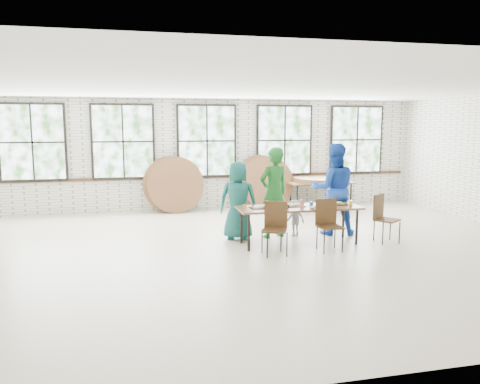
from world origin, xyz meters
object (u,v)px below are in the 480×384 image
at_px(dining_table, 299,209).
at_px(chair_near_left, 275,223).
at_px(storage_table, 321,184).
at_px(chair_near_right, 328,220).

distance_m(dining_table, chair_near_left, 0.87).
bearing_deg(chair_near_left, storage_table, 81.89).
relative_size(dining_table, storage_table, 1.31).
distance_m(chair_near_left, storage_table, 4.89).
bearing_deg(chair_near_left, dining_table, 64.36).
bearing_deg(storage_table, chair_near_right, -113.77).
bearing_deg(chair_near_right, chair_near_left, -178.31).
bearing_deg(chair_near_right, storage_table, 68.17).
bearing_deg(dining_table, chair_near_right, -52.67).
distance_m(dining_table, storage_table, 4.07).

